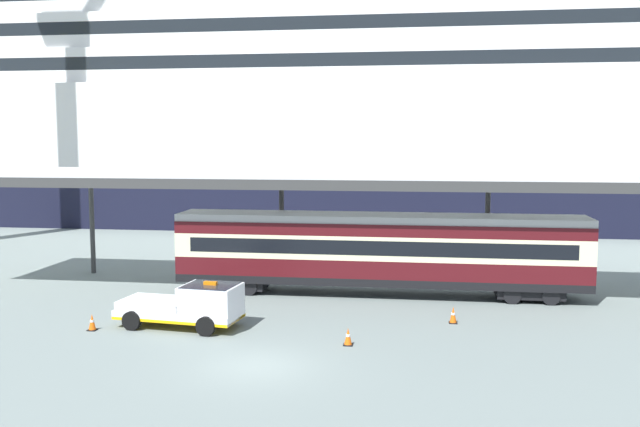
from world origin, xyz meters
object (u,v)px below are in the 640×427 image
service_truck (190,304)px  traffic_cone_mid (453,315)px  train_carriage (379,250)px  cruise_ship (285,89)px  traffic_cone_near (348,337)px  traffic_cone_far (92,322)px

service_truck → traffic_cone_mid: size_ratio=7.49×
traffic_cone_mid → train_carriage: bearing=124.7°
cruise_ship → traffic_cone_mid: (15.05, -40.24, -12.52)m
cruise_ship → traffic_cone_near: cruise_ship is taller
cruise_ship → traffic_cone_far: 45.24m
cruise_ship → service_truck: (4.07, -42.49, -11.88)m
train_carriage → service_truck: size_ratio=3.80×
service_truck → traffic_cone_near: service_truck is taller
traffic_cone_mid → traffic_cone_far: size_ratio=1.04×
service_truck → traffic_cone_near: size_ratio=7.91×
traffic_cone_near → traffic_cone_far: (-10.73, 0.59, 0.00)m
cruise_ship → traffic_cone_near: size_ratio=231.56×
traffic_cone_mid → traffic_cone_near: bearing=-137.5°
traffic_cone_near → traffic_cone_far: bearing=176.9°
train_carriage → traffic_cone_near: train_carriage is taller
train_carriage → traffic_cone_far: size_ratio=29.64×
cruise_ship → train_carriage: 38.50m
traffic_cone_far → traffic_cone_near: bearing=-3.1°
cruise_ship → traffic_cone_far: size_ratio=228.62×
train_carriage → traffic_cone_near: size_ratio=30.02×
train_carriage → traffic_cone_mid: bearing=-55.3°
service_truck → traffic_cone_far: 4.08m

